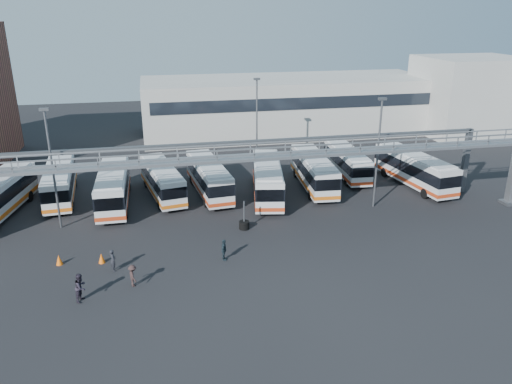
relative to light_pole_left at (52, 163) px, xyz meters
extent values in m
plane|color=black|center=(16.00, -8.00, -5.73)|extent=(140.00, 140.00, 0.00)
cube|color=#4C4F54|center=(41.00, -3.00, -5.60)|extent=(1.40, 1.40, 0.25)
cube|color=gray|center=(16.00, -3.00, 0.37)|extent=(50.00, 1.80, 0.22)
cube|color=gray|center=(16.00, -3.85, 1.32)|extent=(50.00, 0.10, 0.10)
cube|color=gray|center=(16.00, -2.15, 1.32)|extent=(50.00, 0.10, 0.10)
cube|color=#4C4F54|center=(16.00, 1.00, 0.57)|extent=(45.00, 0.50, 0.35)
cube|color=#9E9E99|center=(28.00, 30.00, -1.73)|extent=(42.00, 14.00, 8.00)
cube|color=#B2B2AD|center=(54.00, 24.00, -0.23)|extent=(14.00, 12.00, 11.00)
cylinder|color=#4C4F54|center=(0.00, 0.00, -0.73)|extent=(0.18, 0.18, 10.00)
cube|color=#4C4F54|center=(0.00, 0.00, 4.37)|extent=(0.70, 0.35, 0.22)
cylinder|color=#4C4F54|center=(28.00, -1.00, -0.73)|extent=(0.18, 0.18, 10.00)
cube|color=#4C4F54|center=(28.00, -1.00, 4.37)|extent=(0.70, 0.35, 0.22)
cylinder|color=#4C4F54|center=(20.00, 14.00, -0.73)|extent=(0.18, 0.18, 10.00)
cube|color=#4C4F54|center=(20.00, 14.00, 4.37)|extent=(0.70, 0.35, 0.22)
cylinder|color=black|center=(-6.19, 7.53, -5.21)|extent=(0.50, 1.08, 1.04)
cylinder|color=black|center=(-3.87, 7.10, -5.21)|extent=(0.50, 1.08, 1.04)
cube|color=silver|center=(-0.96, 7.19, -3.95)|extent=(3.28, 10.87, 2.68)
cube|color=black|center=(-0.96, 7.19, -3.63)|extent=(3.34, 10.93, 1.07)
cube|color=#CE5E13|center=(-0.96, 7.19, -4.90)|extent=(3.33, 10.92, 0.34)
cube|color=silver|center=(-0.96, 7.19, -2.53)|extent=(2.95, 9.78, 0.16)
cylinder|color=black|center=(-1.78, 3.69, -5.24)|extent=(0.37, 0.99, 0.97)
cylinder|color=black|center=(0.41, 3.86, -5.24)|extent=(0.37, 0.99, 0.97)
cylinder|color=black|center=(-2.32, 10.52, -5.24)|extent=(0.37, 0.99, 0.97)
cylinder|color=black|center=(-0.14, 10.69, -5.24)|extent=(0.37, 0.99, 0.97)
cube|color=silver|center=(4.23, 4.49, -3.88)|extent=(2.60, 11.17, 2.79)
cube|color=black|center=(4.23, 4.49, -3.55)|extent=(2.66, 11.23, 1.12)
cube|color=#B53816|center=(4.23, 4.49, -4.87)|extent=(2.65, 11.22, 0.35)
cube|color=silver|center=(4.23, 4.49, -2.40)|extent=(2.34, 10.05, 0.16)
cylinder|color=black|center=(3.06, 0.93, -5.22)|extent=(0.31, 1.02, 1.01)
cylinder|color=black|center=(5.35, 0.92, -5.22)|extent=(0.31, 1.02, 1.01)
cylinder|color=black|center=(3.10, 8.07, -5.22)|extent=(0.31, 1.02, 1.01)
cylinder|color=black|center=(5.39, 8.05, -5.22)|extent=(0.31, 1.02, 1.01)
cube|color=silver|center=(8.76, 5.93, -4.01)|extent=(4.17, 10.59, 2.58)
cube|color=black|center=(8.76, 5.93, -3.71)|extent=(4.24, 10.66, 1.03)
cube|color=#CE5E13|center=(8.76, 5.93, -4.93)|extent=(4.23, 10.65, 0.33)
cube|color=silver|center=(8.76, 5.93, -2.65)|extent=(3.76, 9.53, 0.15)
cylinder|color=black|center=(8.32, 2.49, -5.26)|extent=(0.45, 0.97, 0.94)
cylinder|color=black|center=(10.39, 2.87, -5.26)|extent=(0.45, 0.97, 0.94)
cylinder|color=black|center=(7.12, 8.99, -5.26)|extent=(0.45, 0.97, 0.94)
cylinder|color=black|center=(9.20, 9.37, -5.26)|extent=(0.45, 0.97, 0.94)
cube|color=silver|center=(13.33, 5.64, -3.94)|extent=(3.53, 10.95, 2.69)
cube|color=black|center=(13.33, 5.64, -3.62)|extent=(3.60, 11.02, 1.08)
cube|color=#B53816|center=(13.33, 5.64, -4.90)|extent=(3.59, 11.01, 0.34)
cube|color=silver|center=(13.33, 5.64, -2.52)|extent=(3.18, 9.86, 0.16)
cylinder|color=black|center=(12.58, 2.10, -5.24)|extent=(0.39, 1.00, 0.98)
cylinder|color=black|center=(14.78, 2.33, -5.24)|extent=(0.39, 1.00, 0.98)
cylinder|color=black|center=(11.88, 8.95, -5.24)|extent=(0.39, 1.00, 0.98)
cylinder|color=black|center=(14.07, 9.18, -5.24)|extent=(0.39, 1.00, 0.98)
cube|color=silver|center=(18.83, 3.62, -3.86)|extent=(4.59, 11.51, 2.81)
cube|color=black|center=(18.83, 3.62, -3.53)|extent=(4.66, 11.58, 1.12)
cube|color=#B53816|center=(18.83, 3.62, -4.86)|extent=(4.65, 11.57, 0.36)
cube|color=silver|center=(18.83, 3.62, -2.38)|extent=(4.13, 10.36, 0.16)
cylinder|color=black|center=(17.03, 0.30, -5.22)|extent=(0.49, 1.06, 1.02)
cylinder|color=black|center=(19.30, -0.13, -5.22)|extent=(0.49, 1.06, 1.02)
cylinder|color=black|center=(18.36, 7.37, -5.22)|extent=(0.49, 1.06, 1.02)
cylinder|color=black|center=(20.64, 6.94, -5.22)|extent=(0.49, 1.06, 1.02)
cube|color=silver|center=(24.14, 5.30, -3.90)|extent=(3.31, 11.16, 2.75)
cube|color=black|center=(24.14, 5.30, -3.58)|extent=(3.37, 11.22, 1.10)
cube|color=#CE5E13|center=(24.14, 5.30, -4.88)|extent=(3.36, 11.21, 0.35)
cube|color=silver|center=(24.14, 5.30, -2.45)|extent=(2.98, 10.04, 0.16)
cylinder|color=black|center=(22.75, 1.87, -5.23)|extent=(0.37, 1.02, 1.00)
cylinder|color=black|center=(25.00, 1.70, -5.23)|extent=(0.37, 1.02, 1.00)
cylinder|color=black|center=(23.27, 8.89, -5.23)|extent=(0.37, 1.02, 1.00)
cylinder|color=black|center=(25.53, 8.72, -5.23)|extent=(0.37, 1.02, 1.00)
cube|color=silver|center=(28.91, 8.17, -4.05)|extent=(2.88, 10.21, 2.52)
cube|color=black|center=(28.91, 8.17, -3.75)|extent=(2.95, 10.28, 1.01)
cube|color=#B53816|center=(28.91, 8.17, -4.95)|extent=(2.94, 10.27, 0.32)
cube|color=silver|center=(28.91, 8.17, -2.72)|extent=(2.60, 9.19, 0.15)
cylinder|color=black|center=(27.70, 5.01, -5.27)|extent=(0.33, 0.93, 0.92)
cylinder|color=black|center=(29.75, 4.88, -5.27)|extent=(0.33, 0.93, 0.92)
cylinder|color=black|center=(28.08, 11.46, -5.27)|extent=(0.33, 0.93, 0.92)
cylinder|color=black|center=(30.13, 11.33, -5.27)|extent=(0.33, 0.93, 0.92)
cube|color=silver|center=(34.51, 3.58, -3.87)|extent=(3.85, 11.39, 2.79)
cube|color=black|center=(34.51, 3.58, -3.54)|extent=(3.92, 11.46, 1.12)
cube|color=#B53816|center=(34.51, 3.58, -4.86)|extent=(3.91, 11.44, 0.36)
cube|color=silver|center=(34.51, 3.58, -2.40)|extent=(3.47, 10.25, 0.16)
cylinder|color=black|center=(33.80, -0.10, -5.22)|extent=(0.42, 1.04, 1.02)
cylinder|color=black|center=(36.08, 0.17, -5.22)|extent=(0.42, 1.04, 1.02)
cylinder|color=black|center=(32.95, 6.99, -5.22)|extent=(0.42, 1.04, 1.02)
cylinder|color=black|center=(35.23, 7.27, -5.22)|extent=(0.42, 1.04, 1.02)
imported|color=black|center=(4.80, -8.58, -4.91)|extent=(0.56, 0.69, 1.63)
imported|color=#231E2A|center=(3.04, -12.14, -4.78)|extent=(1.01, 1.12, 1.89)
imported|color=#2F201F|center=(6.21, -11.02, -4.96)|extent=(0.83, 1.12, 1.54)
imported|color=#1B2932|center=(12.70, -8.64, -4.90)|extent=(0.73, 1.05, 1.65)
cone|color=orange|center=(0.88, -6.85, -5.34)|extent=(0.51, 0.51, 0.77)
cone|color=orange|center=(3.88, -7.21, -5.35)|extent=(0.50, 0.50, 0.75)
cylinder|color=black|center=(15.18, -3.50, -5.60)|extent=(0.87, 0.87, 0.21)
cylinder|color=black|center=(15.18, -3.50, -5.37)|extent=(0.87, 0.87, 0.21)
cylinder|color=black|center=(15.18, -3.50, -5.15)|extent=(0.87, 0.87, 0.21)
cylinder|color=#4C4F54|center=(15.18, -3.50, -4.48)|extent=(0.12, 0.12, 2.49)
camera|label=1|loc=(8.20, -41.31, 11.77)|focal=35.00mm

